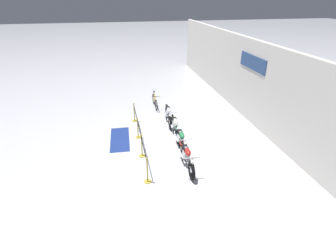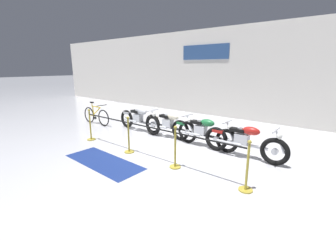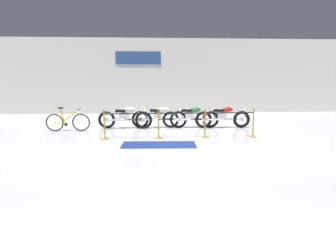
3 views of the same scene
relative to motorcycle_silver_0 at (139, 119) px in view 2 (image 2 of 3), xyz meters
The scene contains 12 objects.
ground_plane 2.24m from the motorcycle_silver_0, 18.68° to the right, with size 120.00×120.00×0.00m, color silver.
back_wall 5.15m from the motorcycle_silver_0, 64.90° to the left, with size 28.00×0.29×4.20m.
motorcycle_silver_0 is the anchor object (origin of this frame).
motorcycle_cream_1 1.41m from the motorcycle_silver_0, ahead, with size 2.31×0.62×0.93m.
motorcycle_green_2 2.72m from the motorcycle_silver_0, ahead, with size 2.36×0.62×0.93m.
motorcycle_red_3 4.05m from the motorcycle_silver_0, ahead, with size 2.31×0.62×0.93m.
bicycle 2.25m from the motorcycle_silver_0, behind, with size 1.71×0.48×0.95m.
stanchion_far_left 2.01m from the motorcycle_silver_0, 61.21° to the right, with size 5.34×0.28×1.05m.
stanchion_mid_left 2.20m from the motorcycle_silver_0, 52.83° to the right, with size 0.28×0.28×1.05m.
stanchion_mid_right 3.45m from the motorcycle_silver_0, 30.60° to the right, with size 0.28×0.28×1.05m.
stanchion_far_right 5.02m from the motorcycle_silver_0, 20.46° to the right, with size 0.28×0.28×1.05m.
floor_banner 2.97m from the motorcycle_silver_0, 63.50° to the right, with size 2.35×0.88×0.01m, color navy.
Camera 2 is at (3.87, -5.18, 2.40)m, focal length 24.00 mm.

